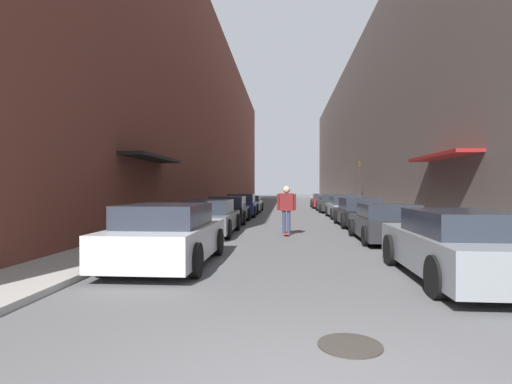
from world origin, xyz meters
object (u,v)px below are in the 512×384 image
at_px(parked_car_right_0, 459,246).
at_px(parked_car_right_2, 359,213).
at_px(skateboarder, 286,205).
at_px(manhole_cover, 350,345).
at_px(parked_car_left_4, 248,204).
at_px(parked_car_right_5, 323,201).
at_px(parked_car_left_0, 167,235).
at_px(parked_car_left_3, 242,205).
at_px(parked_car_left_1, 210,218).
at_px(traffic_light, 359,180).
at_px(parked_car_left_2, 228,210).
at_px(parked_car_right_3, 344,207).
at_px(parked_car_right_1, 386,223).
at_px(parked_car_right_4, 331,203).

bearing_deg(parked_car_right_0, parked_car_right_2, 89.63).
height_order(skateboarder, manhole_cover, skateboarder).
xyz_separation_m(parked_car_left_4, parked_car_right_5, (5.95, 5.28, 0.03)).
height_order(parked_car_left_0, parked_car_left_3, parked_car_left_3).
xyz_separation_m(parked_car_left_0, parked_car_right_2, (5.93, 9.44, -0.04)).
distance_m(parked_car_left_1, traffic_light, 17.86).
bearing_deg(skateboarder, parked_car_right_0, -65.00).
height_order(parked_car_left_1, parked_car_right_5, parked_car_left_1).
bearing_deg(parked_car_left_2, parked_car_right_5, 68.13).
relative_size(manhole_cover, traffic_light, 0.19).
distance_m(parked_car_left_2, parked_car_right_5, 16.24).
bearing_deg(parked_car_right_3, parked_car_right_0, -90.62).
bearing_deg(parked_car_left_3, skateboarder, -74.49).
height_order(parked_car_right_1, skateboarder, skateboarder).
bearing_deg(parked_car_right_1, parked_car_right_4, 89.96).
xyz_separation_m(parked_car_right_5, traffic_light, (2.28, -4.28, 1.73)).
xyz_separation_m(parked_car_left_1, traffic_light, (8.30, 15.72, 1.72)).
xyz_separation_m(parked_car_right_0, parked_car_right_5, (0.01, 26.97, -0.03)).
xyz_separation_m(parked_car_left_0, parked_car_left_3, (-0.01, 15.45, 0.00)).
xyz_separation_m(parked_car_right_4, manhole_cover, (-2.57, -24.67, -0.61)).
bearing_deg(parked_car_left_1, parked_car_right_0, -49.16).
height_order(parked_car_left_2, traffic_light, traffic_light).
bearing_deg(parked_car_right_4, parked_car_right_3, -88.70).
distance_m(parked_car_left_1, parked_car_right_2, 7.05).
relative_size(parked_car_left_3, manhole_cover, 5.70).
bearing_deg(parked_car_right_1, parked_car_right_5, 90.05).
distance_m(parked_car_left_3, traffic_light, 10.36).
xyz_separation_m(parked_car_left_3, parked_car_right_3, (6.05, -0.97, -0.03)).
bearing_deg(manhole_cover, parked_car_right_1, 73.77).
bearing_deg(parked_car_left_2, parked_car_right_1, -46.48).
bearing_deg(parked_car_right_5, parked_car_right_0, -90.01).
height_order(parked_car_right_4, parked_car_right_5, parked_car_right_4).
distance_m(skateboarder, manhole_cover, 10.21).
bearing_deg(parked_car_left_4, skateboarder, -79.49).
xyz_separation_m(parked_car_left_1, skateboarder, (2.82, -0.12, 0.48)).
xyz_separation_m(parked_car_left_0, manhole_cover, (3.33, -4.36, -0.65)).
distance_m(parked_car_left_3, skateboarder, 10.06).
height_order(parked_car_left_0, parked_car_left_4, parked_car_left_0).
bearing_deg(parked_car_right_3, parked_car_right_1, -90.81).
bearing_deg(traffic_light, manhole_cover, -100.50).
bearing_deg(parked_car_right_1, parked_car_left_2, 133.52).
distance_m(parked_car_left_0, traffic_light, 23.16).
xyz_separation_m(parked_car_left_2, parked_car_left_3, (0.16, 4.63, 0.03)).
bearing_deg(parked_car_left_2, parked_car_right_0, -63.07).
height_order(parked_car_left_0, parked_car_left_2, parked_car_left_0).
relative_size(parked_car_right_3, parked_car_right_4, 0.94).
height_order(parked_car_right_0, traffic_light, traffic_light).
bearing_deg(parked_car_left_4, manhole_cover, -82.22).
distance_m(parked_car_left_0, parked_car_left_1, 5.89).
relative_size(parked_car_left_0, parked_car_right_4, 0.92).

